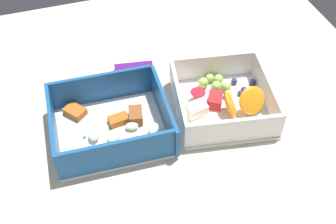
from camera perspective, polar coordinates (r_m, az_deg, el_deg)
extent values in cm
cube|color=beige|center=(71.64, 0.59, -1.83)|extent=(80.00, 80.00, 2.00)
cube|color=white|center=(69.73, -7.47, -2.54)|extent=(18.59, 15.95, 0.60)
cube|color=#19518C|center=(67.56, -14.94, -2.25)|extent=(1.29, 15.17, 5.62)
cube|color=#19518C|center=(68.37, -0.59, 0.60)|extent=(1.29, 15.17, 5.62)
cube|color=#19518C|center=(72.54, -8.73, 3.29)|extent=(16.73, 1.36, 5.62)
cube|color=#19518C|center=(62.71, -6.55, -5.58)|extent=(16.73, 1.36, 5.62)
ellipsoid|color=beige|center=(68.23, -9.82, -2.88)|extent=(2.30, 2.85, 1.25)
ellipsoid|color=beige|center=(67.41, -7.25, -3.22)|extent=(3.01, 3.17, 1.30)
ellipsoid|color=beige|center=(68.42, -4.71, -2.15)|extent=(2.37, 1.90, 1.05)
ellipsoid|color=beige|center=(66.23, -8.16, -4.83)|extent=(2.25, 2.53, 1.04)
ellipsoid|color=beige|center=(66.18, -4.35, -4.02)|extent=(3.50, 3.43, 1.44)
ellipsoid|color=beige|center=(68.05, -1.91, -2.20)|extent=(2.68, 2.89, 1.19)
ellipsoid|color=beige|center=(65.96, -1.66, -4.38)|extent=(2.74, 2.78, 1.15)
cube|color=#AD5B1E|center=(72.36, -12.21, 0.05)|extent=(3.99, 4.13, 1.28)
cube|color=#AD5B1E|center=(70.04, -6.54, -1.02)|extent=(3.51, 2.33, 1.18)
cube|color=brown|center=(69.99, -4.30, -0.46)|extent=(2.83, 3.61, 1.79)
cube|color=#387A33|center=(69.07, -10.99, -3.30)|extent=(0.60, 0.40, 0.20)
cube|color=#387A33|center=(67.32, -1.53, -3.88)|extent=(0.60, 0.40, 0.20)
cube|color=#387A33|center=(69.53, -7.65, -2.24)|extent=(0.60, 0.40, 0.20)
cube|color=#387A33|center=(66.72, -4.28, -4.69)|extent=(0.60, 0.40, 0.20)
cube|color=white|center=(73.23, 7.10, 0.60)|extent=(17.94, 18.08, 0.60)
cube|color=white|center=(69.98, 1.37, 1.50)|extent=(3.22, 15.58, 4.84)
cube|color=white|center=(73.36, 12.97, 2.67)|extent=(3.22, 15.58, 4.84)
cube|color=white|center=(76.62, 6.00, 6.06)|extent=(14.23, 2.99, 4.84)
cube|color=white|center=(66.42, 8.80, -2.45)|extent=(14.23, 2.99, 4.84)
ellipsoid|color=orange|center=(69.93, 8.24, 0.92)|extent=(3.93, 5.11, 4.76)
ellipsoid|color=orange|center=(71.25, 11.06, 1.51)|extent=(5.11, 4.22, 4.75)
cube|color=#F4EACC|center=(70.64, 3.84, 0.25)|extent=(3.66, 2.99, 1.97)
cube|color=#F4EACC|center=(68.76, 5.98, -1.71)|extent=(2.66, 3.34, 1.86)
cube|color=red|center=(72.59, 6.25, 1.58)|extent=(3.55, 3.85, 1.87)
sphere|color=#9ECC60|center=(76.64, 5.55, 4.49)|extent=(1.60, 1.60, 1.60)
sphere|color=#9ECC60|center=(75.05, 6.41, 3.42)|extent=(1.86, 1.86, 1.86)
sphere|color=#9ECC60|center=(75.27, 7.74, 3.33)|extent=(1.71, 1.71, 1.71)
sphere|color=#9ECC60|center=(75.50, 4.67, 3.89)|extent=(1.83, 1.83, 1.83)
sphere|color=#9ECC60|center=(76.55, 6.71, 4.35)|extent=(1.69, 1.69, 1.69)
sphere|color=#9ECC60|center=(74.08, 7.93, 2.31)|extent=(1.49, 1.49, 1.49)
cone|color=red|center=(72.75, 3.95, 2.04)|extent=(2.61, 2.61, 2.09)
sphere|color=navy|center=(75.02, 9.55, 2.49)|extent=(0.98, 0.98, 0.98)
sphere|color=navy|center=(75.93, 11.55, 2.78)|extent=(0.98, 0.98, 0.98)
sphere|color=navy|center=(77.31, 11.12, 3.88)|extent=(1.08, 1.08, 1.08)
sphere|color=navy|center=(76.91, 8.77, 4.04)|extent=(1.14, 1.14, 1.14)
sphere|color=navy|center=(75.63, 10.02, 2.93)|extent=(1.14, 1.14, 1.14)
cube|color=#51197A|center=(79.57, -4.53, 5.71)|extent=(7.29, 3.48, 1.20)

